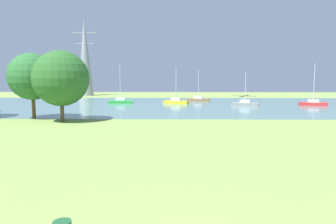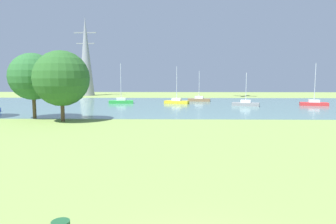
{
  "view_description": "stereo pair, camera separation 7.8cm",
  "coord_description": "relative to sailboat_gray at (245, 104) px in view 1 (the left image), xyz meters",
  "views": [
    {
      "loc": [
        -0.65,
        -7.55,
        5.12
      ],
      "look_at": [
        -1.12,
        14.85,
        2.61
      ],
      "focal_mm": 32.77,
      "sensor_mm": 36.0,
      "label": 1
    },
    {
      "loc": [
        -0.57,
        -7.55,
        5.12
      ],
      "look_at": [
        -1.12,
        14.85,
        2.61
      ],
      "focal_mm": 32.77,
      "sensor_mm": 36.0,
      "label": 2
    }
  ],
  "objects": [
    {
      "name": "tree_east_far",
      "position": [
        -30.57,
        -17.73,
        4.81
      ],
      "size": [
        5.84,
        5.84,
        8.19
      ],
      "color": "brown",
      "rests_on": "ground"
    },
    {
      "name": "tree_west_near",
      "position": [
        -26.01,
        -20.31,
        4.59
      ],
      "size": [
        6.46,
        6.46,
        8.28
      ],
      "color": "brown",
      "rests_on": "ground"
    },
    {
      "name": "sailboat_yellow",
      "position": [
        -12.52,
        4.36,
        0.01
      ],
      "size": [
        5.03,
        2.86,
        7.28
      ],
      "color": "yellow",
      "rests_on": "water_surface"
    },
    {
      "name": "water_surface",
      "position": [
        -12.19,
        1.8,
        -0.44
      ],
      "size": [
        140.0,
        40.0,
        0.02
      ],
      "primitive_type": "cube",
      "color": "slate",
      "rests_on": "ground"
    },
    {
      "name": "sailboat_gray",
      "position": [
        0.0,
        0.0,
        0.0
      ],
      "size": [
        5.03,
        2.96,
        5.98
      ],
      "color": "gray",
      "rests_on": "water_surface"
    },
    {
      "name": "sailboat_green",
      "position": [
        -23.58,
        4.84,
        0.02
      ],
      "size": [
        4.94,
        2.04,
        7.92
      ],
      "color": "green",
      "rests_on": "water_surface"
    },
    {
      "name": "sailboat_brown",
      "position": [
        -7.64,
        10.76,
        0.01
      ],
      "size": [
        4.99,
        2.34,
        6.51
      ],
      "color": "brown",
      "rests_on": "water_surface"
    },
    {
      "name": "ground_plane",
      "position": [
        -12.19,
        -26.2,
        -0.45
      ],
      "size": [
        160.0,
        160.0,
        0.0
      ],
      "primitive_type": "plane",
      "color": "#7F994C"
    },
    {
      "name": "sailboat_red",
      "position": [
        12.67,
        0.89,
        0.02
      ],
      "size": [
        5.01,
        2.48,
        7.72
      ],
      "color": "red",
      "rests_on": "water_surface"
    },
    {
      "name": "electricity_pylon",
      "position": [
        -38.39,
        32.28,
        10.69
      ],
      "size": [
        6.4,
        4.4,
        22.25
      ],
      "color": "gray",
      "rests_on": "ground"
    }
  ]
}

